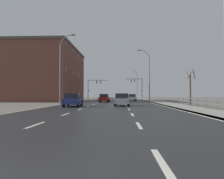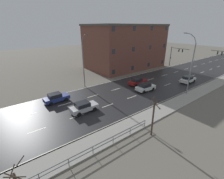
% 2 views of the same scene
% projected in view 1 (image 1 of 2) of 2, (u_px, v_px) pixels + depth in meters
% --- Properties ---
extents(ground_plane, '(160.00, 160.00, 0.12)m').
position_uv_depth(ground_plane, '(114.00, 101.00, 50.35)').
color(ground_plane, '#666056').
extents(road_asphalt_strip, '(14.00, 120.00, 0.03)m').
position_uv_depth(road_asphalt_strip, '(115.00, 100.00, 62.34)').
color(road_asphalt_strip, '#232326').
rests_on(road_asphalt_strip, ground).
extents(sidewalk_right, '(3.00, 120.00, 0.12)m').
position_uv_depth(sidewalk_right, '(145.00, 100.00, 62.02)').
color(sidewalk_right, gray).
rests_on(sidewalk_right, ground).
extents(guardrail, '(0.07, 25.44, 1.00)m').
position_uv_depth(guardrail, '(218.00, 103.00, 18.68)').
color(guardrail, '#515459').
rests_on(guardrail, ground).
extents(street_lamp_foreground, '(2.52, 0.24, 11.61)m').
position_uv_depth(street_lamp_foreground, '(223.00, 21.00, 12.61)').
color(street_lamp_foreground, slate).
rests_on(street_lamp_foreground, ground).
extents(street_lamp_midground, '(2.46, 0.24, 10.91)m').
position_uv_depth(street_lamp_midground, '(149.00, 76.00, 45.65)').
color(street_lamp_midground, slate).
rests_on(street_lamp_midground, ground).
extents(street_lamp_distant, '(2.54, 0.24, 10.55)m').
position_uv_depth(street_lamp_distant, '(137.00, 85.00, 78.70)').
color(street_lamp_distant, slate).
rests_on(street_lamp_distant, ground).
extents(street_lamp_left_bank, '(2.39, 0.24, 10.60)m').
position_uv_depth(street_lamp_left_bank, '(61.00, 70.00, 32.99)').
color(street_lamp_left_bank, slate).
rests_on(street_lamp_left_bank, ground).
extents(traffic_signal_right, '(4.88, 0.36, 6.36)m').
position_uv_depth(traffic_signal_right, '(138.00, 85.00, 63.94)').
color(traffic_signal_right, '#38383A').
rests_on(traffic_signal_right, ground).
extents(traffic_signal_left, '(5.74, 0.36, 5.94)m').
position_uv_depth(traffic_signal_left, '(93.00, 86.00, 63.68)').
color(traffic_signal_left, '#38383A').
rests_on(traffic_signal_left, ground).
extents(car_far_right, '(1.87, 4.12, 1.57)m').
position_uv_depth(car_far_right, '(122.00, 100.00, 27.39)').
color(car_far_right, '#B7B7BC').
rests_on(car_far_right, ground).
extents(car_near_right, '(2.01, 4.19, 1.57)m').
position_uv_depth(car_near_right, '(121.00, 98.00, 40.92)').
color(car_near_right, silver).
rests_on(car_near_right, ground).
extents(car_distant, '(1.93, 4.15, 1.57)m').
position_uv_depth(car_distant, '(73.00, 100.00, 25.48)').
color(car_distant, navy).
rests_on(car_distant, ground).
extents(car_near_left, '(1.95, 4.16, 1.57)m').
position_uv_depth(car_near_left, '(132.00, 97.00, 52.12)').
color(car_near_left, silver).
rests_on(car_near_left, ground).
extents(car_far_left, '(1.99, 4.18, 1.57)m').
position_uv_depth(car_far_left, '(104.00, 98.00, 42.27)').
color(car_far_left, maroon).
rests_on(car_far_left, ground).
extents(brick_building, '(14.09, 22.42, 12.45)m').
position_uv_depth(brick_building, '(47.00, 75.00, 51.84)').
color(brick_building, brown).
rests_on(brick_building, ground).
extents(bare_tree_mid, '(1.10, 1.14, 5.06)m').
position_uv_depth(bare_tree_mid, '(191.00, 88.00, 30.75)').
color(bare_tree_mid, '#423328').
rests_on(bare_tree_mid, ground).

